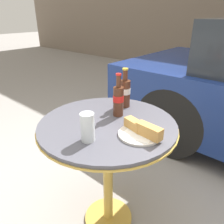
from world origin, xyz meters
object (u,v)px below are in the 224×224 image
at_px(bistro_table, 108,141).
at_px(cola_bottle_right, 118,100).
at_px(lunch_plate_near, 141,131).
at_px(cola_bottle_left, 125,92).
at_px(drinking_glass, 88,128).

xyz_separation_m(bistro_table, cola_bottle_right, (-0.01, 0.11, 0.23)).
height_order(bistro_table, cola_bottle_right, cola_bottle_right).
bearing_deg(lunch_plate_near, cola_bottle_right, 155.95).
distance_m(cola_bottle_left, lunch_plate_near, 0.39).
xyz_separation_m(cola_bottle_right, lunch_plate_near, (0.24, -0.11, -0.08)).
bearing_deg(lunch_plate_near, bistro_table, -178.97).
bearing_deg(lunch_plate_near, drinking_glass, -128.87).
height_order(cola_bottle_left, drinking_glass, cola_bottle_left).
relative_size(cola_bottle_left, cola_bottle_right, 0.99).
distance_m(cola_bottle_left, cola_bottle_right, 0.15).
height_order(cola_bottle_right, lunch_plate_near, cola_bottle_right).
xyz_separation_m(drinking_glass, lunch_plate_near, (0.17, 0.21, -0.04)).
bearing_deg(bistro_table, lunch_plate_near, 1.03).
distance_m(bistro_table, drinking_glass, 0.29).
xyz_separation_m(cola_bottle_left, cola_bottle_right, (0.06, -0.14, 0.00)).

